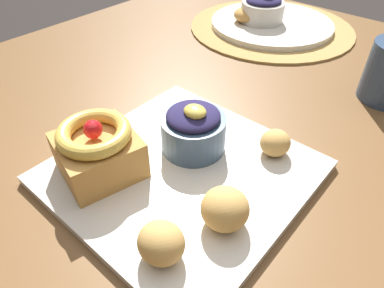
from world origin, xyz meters
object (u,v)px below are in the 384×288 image
(berry_ramekin, at_px, (193,129))
(back_plate, at_px, (271,23))
(cake_slice, at_px, (98,150))
(front_plate, at_px, (182,172))
(back_ramekin, at_px, (263,9))
(back_pastry, at_px, (248,15))
(fritter_middle, at_px, (161,243))
(fritter_back, at_px, (225,209))
(fritter_front, at_px, (275,143))

(berry_ramekin, distance_m, back_plate, 0.48)
(cake_slice, bearing_deg, back_plate, 99.52)
(front_plate, distance_m, back_plate, 0.52)
(back_ramekin, bearing_deg, front_plate, -68.81)
(back_plate, height_order, back_ramekin, back_ramekin)
(cake_slice, height_order, back_ramekin, cake_slice)
(berry_ramekin, distance_m, back_ramekin, 0.47)
(cake_slice, bearing_deg, back_pastry, 104.56)
(back_plate, bearing_deg, back_ramekin, -136.93)
(berry_ramekin, xyz_separation_m, back_pastry, (-0.19, 0.41, -0.01))
(fritter_middle, relative_size, fritter_back, 0.93)
(fritter_back, bearing_deg, back_pastry, 121.49)
(fritter_back, height_order, back_plate, fritter_back)
(fritter_front, xyz_separation_m, fritter_middle, (-0.00, -0.20, 0.00))
(back_plate, xyz_separation_m, back_pastry, (-0.04, -0.04, 0.02))
(back_pastry, bearing_deg, fritter_front, -51.56)
(fritter_middle, height_order, back_plate, fritter_middle)
(fritter_front, xyz_separation_m, back_plate, (-0.24, 0.39, -0.02))
(berry_ramekin, height_order, back_plate, berry_ramekin)
(fritter_front, bearing_deg, fritter_middle, -91.20)
(back_ramekin, xyz_separation_m, back_pastry, (-0.02, -0.02, -0.01))
(fritter_front, bearing_deg, front_plate, -124.93)
(cake_slice, bearing_deg, fritter_front, 49.53)
(front_plate, xyz_separation_m, back_plate, (-0.17, 0.50, 0.01))
(front_plate, distance_m, fritter_back, 0.10)
(berry_ramekin, distance_m, fritter_middle, 0.17)
(front_plate, bearing_deg, back_pastry, 114.62)
(back_plate, bearing_deg, berry_ramekin, -71.63)
(berry_ramekin, distance_m, fritter_front, 0.11)
(cake_slice, distance_m, back_ramekin, 0.56)
(front_plate, xyz_separation_m, cake_slice, (-0.07, -0.07, 0.04))
(back_ramekin, bearing_deg, fritter_front, -55.71)
(front_plate, xyz_separation_m, fritter_middle, (0.07, -0.10, 0.03))
(front_plate, bearing_deg, back_plate, 108.63)
(fritter_front, xyz_separation_m, fritter_back, (0.02, -0.13, 0.01))
(fritter_front, bearing_deg, back_plate, 121.19)
(back_plate, xyz_separation_m, back_ramekin, (-0.02, -0.02, 0.03))
(front_plate, bearing_deg, fritter_front, 55.07)
(front_plate, relative_size, fritter_front, 7.07)
(back_ramekin, bearing_deg, fritter_middle, -66.49)
(back_ramekin, relative_size, back_pastry, 1.54)
(berry_ramekin, relative_size, back_plate, 0.30)
(berry_ramekin, bearing_deg, back_pastry, 114.93)
(fritter_front, bearing_deg, back_ramekin, 124.29)
(fritter_middle, relative_size, back_ramekin, 0.49)
(front_plate, height_order, fritter_middle, fritter_middle)
(berry_ramekin, xyz_separation_m, back_plate, (-0.15, 0.46, -0.03))
(back_ramekin, bearing_deg, cake_slice, -78.32)
(front_plate, height_order, fritter_front, fritter_front)
(cake_slice, relative_size, fritter_back, 2.13)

